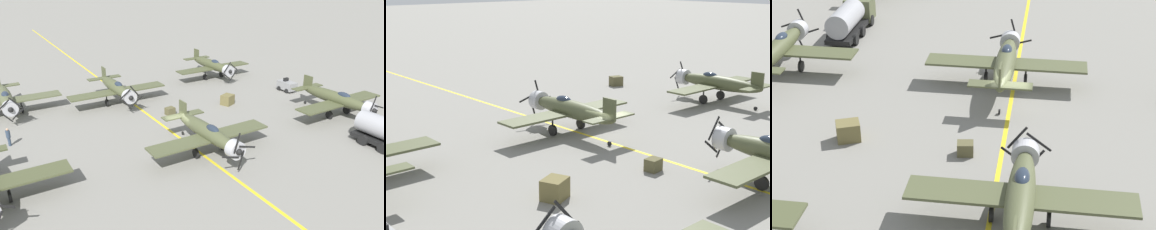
{
  "view_description": "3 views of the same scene",
  "coord_description": "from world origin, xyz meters",
  "views": [
    {
      "loc": [
        16.78,
        29.26,
        16.14
      ],
      "look_at": [
        0.42,
        2.68,
        3.62
      ],
      "focal_mm": 35.0,
      "sensor_mm": 36.0,
      "label": 1
    },
    {
      "loc": [
        -27.85,
        -27.84,
        12.39
      ],
      "look_at": [
        -2.01,
        1.15,
        2.26
      ],
      "focal_mm": 50.0,
      "sensor_mm": 36.0,
      "label": 2
    },
    {
      "loc": [
        2.56,
        -40.11,
        20.82
      ],
      "look_at": [
        -2.62,
        -4.35,
        1.61
      ],
      "focal_mm": 60.0,
      "sensor_mm": 36.0,
      "label": 3
    }
  ],
  "objects": [
    {
      "name": "ground_plane",
      "position": [
        0.0,
        0.0,
        0.0
      ],
      "size": [
        400.0,
        400.0,
        0.0
      ],
      "primitive_type": "plane",
      "color": "gray"
    },
    {
      "name": "fuel_tanker",
      "position": [
        -15.42,
        12.76,
        1.51
      ],
      "size": [
        2.68,
        8.0,
        2.98
      ],
      "color": "black",
      "rests_on": "ground"
    },
    {
      "name": "taxiway_stripe",
      "position": [
        0.0,
        0.0,
        0.0
      ],
      "size": [
        0.3,
        160.0,
        0.01
      ],
      "primitive_type": "cube",
      "color": "yellow",
      "rests_on": "ground"
    },
    {
      "name": "supply_crate_by_tanker",
      "position": [
        -9.93,
        -5.74,
        0.62
      ],
      "size": [
        1.84,
        1.71,
        1.24
      ],
      "primitive_type": "cube",
      "rotation": [
        0.0,
        0.0,
        0.39
      ],
      "color": "brown",
      "rests_on": "ground"
    },
    {
      "name": "airplane_mid_center",
      "position": [
        -0.65,
        3.69,
        2.01
      ],
      "size": [
        12.0,
        9.98,
        3.75
      ],
      "rotation": [
        0.0,
        0.0,
        -0.26
      ],
      "color": "#4F5435",
      "rests_on": "ground"
    },
    {
      "name": "airplane_mid_left",
      "position": [
        -18.37,
        3.76,
        2.01
      ],
      "size": [
        12.0,
        9.98,
        3.72
      ],
      "rotation": [
        0.0,
        0.0,
        0.22
      ],
      "color": "#4B5031",
      "rests_on": "ground"
    },
    {
      "name": "airplane_near_center",
      "position": [
        1.57,
        -13.29,
        2.01
      ],
      "size": [
        12.0,
        9.98,
        3.65
      ],
      "rotation": [
        0.0,
        0.0,
        -0.06
      ],
      "color": "#4E5335",
      "rests_on": "ground"
    },
    {
      "name": "supply_crate_outboard",
      "position": [
        -2.23,
        -6.5,
        0.42
      ],
      "size": [
        1.11,
        0.97,
        0.84
      ],
      "primitive_type": "cube",
      "rotation": [
        0.0,
        0.0,
        0.13
      ],
      "color": "brown",
      "rests_on": "ground"
    }
  ]
}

